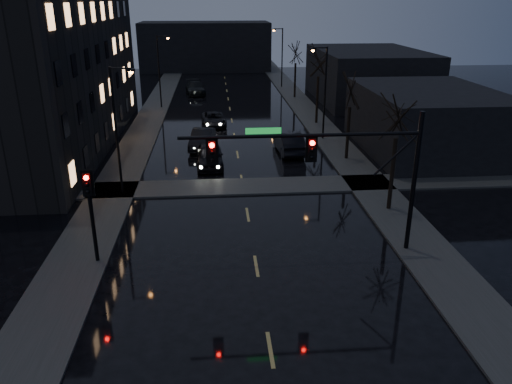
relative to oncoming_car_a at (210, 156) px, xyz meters
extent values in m
cube|color=#2D2D2B|center=(-6.29, 11.77, -0.76)|extent=(3.00, 140.00, 0.12)
cube|color=#2D2D2B|center=(10.71, 11.77, -0.76)|extent=(3.00, 140.00, 0.12)
cube|color=#2D2D2B|center=(2.21, -4.73, -0.76)|extent=(40.00, 3.00, 0.12)
cube|color=black|center=(-14.29, 6.77, 5.18)|extent=(12.00, 30.00, 12.00)
cube|color=black|center=(17.71, 2.77, 1.68)|extent=(10.00, 14.00, 5.00)
cube|color=black|center=(19.21, 24.77, 2.18)|extent=(12.00, 18.00, 6.00)
cube|color=black|center=(-0.79, 54.77, 3.18)|extent=(22.00, 10.00, 8.00)
cylinder|color=black|center=(9.81, -14.23, 2.68)|extent=(0.22, 0.22, 7.00)
cylinder|color=black|center=(4.31, -14.23, 5.18)|extent=(11.00, 0.16, 0.16)
cylinder|color=black|center=(8.81, -14.23, 4.18)|extent=(2.05, 0.10, 2.05)
cube|color=#0C591E|center=(2.61, -14.23, 5.43)|extent=(1.60, 0.04, 0.28)
cube|color=black|center=(0.31, -14.23, 4.53)|extent=(0.35, 0.28, 1.05)
sphere|color=#FF0705|center=(0.31, -14.39, 4.86)|extent=(0.22, 0.22, 0.22)
cube|color=black|center=(4.81, -14.23, 4.53)|extent=(0.35, 0.28, 1.05)
sphere|color=#FF0705|center=(4.81, -14.39, 4.86)|extent=(0.22, 0.22, 0.22)
cylinder|color=black|center=(-5.29, -14.23, 1.38)|extent=(0.18, 0.18, 4.40)
cube|color=black|center=(-5.29, -14.23, 3.18)|extent=(0.35, 0.28, 1.05)
sphere|color=#FF0705|center=(-5.29, -14.39, 3.51)|extent=(0.22, 0.22, 0.22)
cylinder|color=black|center=(10.61, -9.23, 1.38)|extent=(0.24, 0.24, 4.40)
cylinder|color=black|center=(10.61, 0.77, 1.24)|extent=(0.24, 0.24, 4.12)
cylinder|color=black|center=(10.61, 12.77, 1.51)|extent=(0.24, 0.24, 4.68)
cylinder|color=black|center=(10.61, 26.77, 1.32)|extent=(0.24, 0.24, 4.29)
cylinder|color=black|center=(-5.59, -5.23, 3.18)|extent=(0.16, 0.16, 8.00)
cylinder|color=black|center=(-4.99, -5.23, 7.08)|extent=(1.20, 0.10, 0.10)
cube|color=black|center=(-4.39, -5.23, 6.98)|extent=(0.50, 0.25, 0.15)
sphere|color=orange|center=(-4.39, -5.23, 6.88)|extent=(0.28, 0.28, 0.28)
cylinder|color=black|center=(-5.59, 21.77, 3.18)|extent=(0.16, 0.16, 8.00)
cylinder|color=black|center=(-4.99, 21.77, 7.08)|extent=(1.20, 0.10, 0.10)
cube|color=black|center=(-4.39, 21.77, 6.98)|extent=(0.50, 0.25, 0.15)
sphere|color=orange|center=(-4.39, 21.77, 6.88)|extent=(0.28, 0.28, 0.28)
cylinder|color=black|center=(10.01, 6.77, 3.18)|extent=(0.16, 0.16, 8.00)
cylinder|color=black|center=(9.41, 6.77, 7.08)|extent=(1.20, 0.10, 0.10)
cube|color=black|center=(8.81, 6.77, 6.98)|extent=(0.50, 0.25, 0.15)
sphere|color=orange|center=(8.81, 6.77, 6.88)|extent=(0.28, 0.28, 0.28)
cylinder|color=black|center=(10.01, 34.77, 3.18)|extent=(0.16, 0.16, 8.00)
cylinder|color=black|center=(9.41, 34.77, 7.08)|extent=(1.20, 0.10, 0.10)
cube|color=black|center=(8.81, 34.77, 6.98)|extent=(0.50, 0.25, 0.15)
sphere|color=orange|center=(8.81, 34.77, 6.88)|extent=(0.28, 0.28, 0.28)
imported|color=black|center=(0.00, 0.00, 0.00)|extent=(2.09, 4.89, 1.65)
imported|color=black|center=(-0.62, 4.87, -0.04)|extent=(2.31, 4.97, 1.58)
imported|color=black|center=(0.36, 12.78, -0.17)|extent=(2.62, 4.90, 1.31)
imported|color=black|center=(-1.96, 30.55, 0.00)|extent=(3.00, 5.93, 1.65)
imported|color=black|center=(6.40, 2.95, 0.03)|extent=(2.09, 5.25, 1.70)
camera|label=1|loc=(0.48, -35.73, 10.91)|focal=35.00mm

